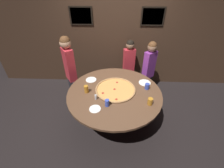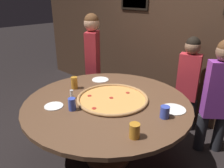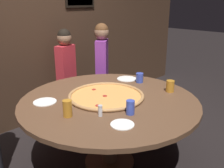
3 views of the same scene
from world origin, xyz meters
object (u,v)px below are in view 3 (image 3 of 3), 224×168
(drink_cup_front_edge, at_px, (67,108))
(white_plate_right_side, at_px, (127,79))
(giant_pizza, at_px, (106,95))
(condiment_shaker, at_px, (100,111))
(drink_cup_by_shaker, at_px, (130,107))
(white_plate_beside_cup, at_px, (122,124))
(diner_far_left, at_px, (66,70))
(drink_cup_far_left, at_px, (170,86))
(drink_cup_centre_back, at_px, (140,78))
(dining_table, at_px, (109,110))
(white_plate_left_side, at_px, (45,102))
(diner_centre_back, at_px, (102,65))

(drink_cup_front_edge, relative_size, white_plate_right_side, 0.60)
(giant_pizza, height_order, drink_cup_front_edge, drink_cup_front_edge)
(giant_pizza, height_order, condiment_shaker, condiment_shaker)
(drink_cup_by_shaker, bearing_deg, giant_pizza, 73.40)
(white_plate_beside_cup, height_order, diner_far_left, diner_far_left)
(condiment_shaker, bearing_deg, drink_cup_far_left, -5.34)
(drink_cup_centre_back, bearing_deg, dining_table, -168.98)
(dining_table, height_order, giant_pizza, giant_pizza)
(drink_cup_centre_back, xyz_separation_m, drink_cup_front_edge, (-1.12, -0.15, 0.02))
(giant_pizza, distance_m, white_plate_right_side, 0.63)
(white_plate_beside_cup, xyz_separation_m, condiment_shaker, (-0.02, 0.24, 0.05))
(drink_cup_centre_back, bearing_deg, drink_cup_by_shaker, -145.93)
(white_plate_left_side, bearing_deg, white_plate_beside_cup, -76.98)
(drink_cup_by_shaker, height_order, drink_cup_centre_back, drink_cup_by_shaker)
(giant_pizza, distance_m, white_plate_beside_cup, 0.61)
(dining_table, xyz_separation_m, white_plate_right_side, (0.60, 0.31, 0.12))
(white_plate_right_side, distance_m, diner_far_left, 0.93)
(giant_pizza, bearing_deg, diner_centre_back, 49.41)
(dining_table, distance_m, drink_cup_centre_back, 0.65)
(drink_cup_far_left, relative_size, white_plate_left_side, 0.56)
(drink_cup_centre_back, relative_size, white_plate_right_side, 0.47)
(drink_cup_far_left, bearing_deg, drink_cup_front_edge, 166.24)
(dining_table, relative_size, white_plate_right_side, 7.31)
(white_plate_beside_cup, bearing_deg, giant_pizza, 58.34)
(diner_far_left, relative_size, diner_centre_back, 0.96)
(dining_table, bearing_deg, diner_centre_back, 50.63)
(giant_pizza, xyz_separation_m, white_plate_left_side, (-0.51, 0.31, -0.01))
(white_plate_left_side, xyz_separation_m, diner_centre_back, (1.28, 0.59, 0.03))
(white_plate_right_side, xyz_separation_m, diner_far_left, (-0.27, 0.89, -0.01))
(drink_cup_front_edge, bearing_deg, drink_cup_by_shaker, -39.95)
(white_plate_left_side, bearing_deg, drink_cup_centre_back, -12.78)
(white_plate_right_side, bearing_deg, diner_centre_back, 73.94)
(white_plate_beside_cup, distance_m, white_plate_left_side, 0.85)
(drink_cup_by_shaker, height_order, diner_centre_back, diner_centre_back)
(dining_table, xyz_separation_m, white_plate_beside_cup, (-0.30, -0.45, 0.12))
(white_plate_left_side, relative_size, condiment_shaker, 2.24)
(drink_cup_by_shaker, height_order, white_plate_beside_cup, drink_cup_by_shaker)
(drink_cup_centre_back, xyz_separation_m, diner_far_left, (-0.28, 1.08, -0.06))
(dining_table, distance_m, white_plate_right_side, 0.68)
(dining_table, xyz_separation_m, diner_centre_back, (0.79, 0.96, 0.15))
(condiment_shaker, xyz_separation_m, diner_centre_back, (1.10, 1.18, -0.02))
(drink_cup_far_left, distance_m, diner_far_left, 1.52)
(drink_cup_far_left, bearing_deg, diner_centre_back, 81.50)
(drink_cup_far_left, bearing_deg, giant_pizza, 147.70)
(giant_pizza, relative_size, condiment_shaker, 7.82)
(drink_cup_by_shaker, xyz_separation_m, drink_cup_centre_back, (0.72, 0.49, -0.01))
(dining_table, relative_size, drink_cup_by_shaker, 14.13)
(white_plate_right_side, relative_size, diner_far_left, 0.18)
(drink_cup_by_shaker, bearing_deg, diner_centre_back, 55.97)
(drink_cup_centre_back, distance_m, white_plate_beside_cup, 1.08)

